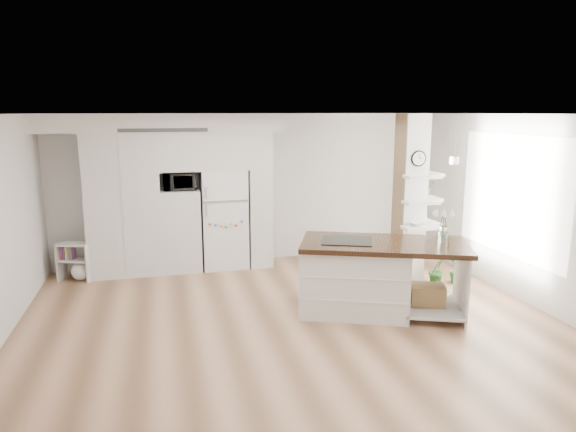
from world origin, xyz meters
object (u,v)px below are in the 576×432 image
kitchen_island (364,275)px  bookshelf (77,264)px  refrigerator (224,218)px  floor_plant_a (437,270)px

kitchen_island → bookshelf: size_ratio=3.90×
kitchen_island → bookshelf: bearing=171.1°
refrigerator → kitchen_island: refrigerator is taller
refrigerator → kitchen_island: 3.07m
refrigerator → bookshelf: 2.53m
refrigerator → floor_plant_a: bearing=-31.0°
refrigerator → bookshelf: refrigerator is taller
bookshelf → floor_plant_a: bookshelf is taller
floor_plant_a → kitchen_island: bearing=-155.3°
kitchen_island → bookshelf: (-4.05, 2.41, -0.24)m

